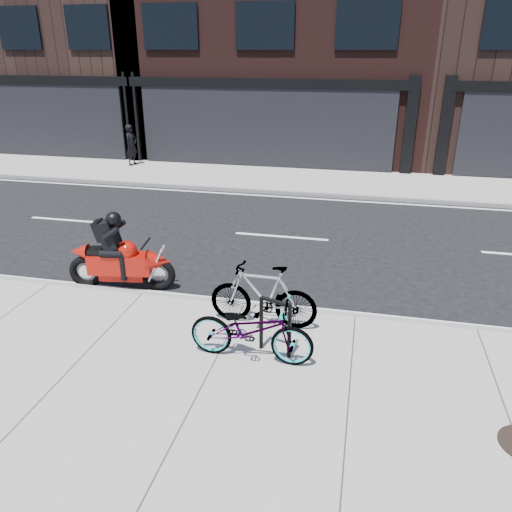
% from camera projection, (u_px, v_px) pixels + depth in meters
% --- Properties ---
extents(ground, '(120.00, 120.00, 0.00)m').
position_uv_depth(ground, '(266.00, 268.00, 10.94)').
color(ground, black).
rests_on(ground, ground).
extents(sidewalk_near, '(60.00, 6.00, 0.13)m').
position_uv_depth(sidewalk_near, '(188.00, 417.00, 6.41)').
color(sidewalk_near, gray).
rests_on(sidewalk_near, ground).
extents(sidewalk_far, '(60.00, 3.50, 0.13)m').
position_uv_depth(sidewalk_far, '(309.00, 181.00, 17.90)').
color(sidewalk_far, gray).
rests_on(sidewalk_far, ground).
extents(building_midwest, '(10.00, 10.00, 12.00)m').
position_uv_depth(building_midwest, '(84.00, 14.00, 24.10)').
color(building_midwest, black).
rests_on(building_midwest, ground).
extents(bike_rack, '(0.52, 0.22, 0.91)m').
position_uv_depth(bike_rack, '(275.00, 322.00, 7.46)').
color(bike_rack, black).
rests_on(bike_rack, sidewalk_near).
extents(bicycle_front, '(1.89, 0.70, 0.99)m').
position_uv_depth(bicycle_front, '(251.00, 330.00, 7.34)').
color(bicycle_front, gray).
rests_on(bicycle_front, sidewalk_near).
extents(bicycle_rear, '(1.83, 0.56, 1.09)m').
position_uv_depth(bicycle_rear, '(263.00, 295.00, 8.24)').
color(bicycle_rear, gray).
rests_on(bicycle_rear, sidewalk_near).
extents(motorcycle, '(2.15, 0.67, 1.61)m').
position_uv_depth(motorcycle, '(125.00, 258.00, 9.77)').
color(motorcycle, black).
rests_on(motorcycle, ground).
extents(pedestrian, '(0.50, 0.65, 1.58)m').
position_uv_depth(pedestrian, '(131.00, 145.00, 19.72)').
color(pedestrian, black).
rests_on(pedestrian, sidewalk_far).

